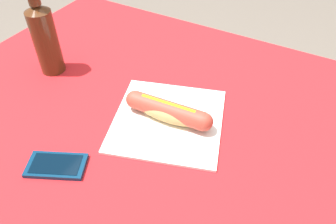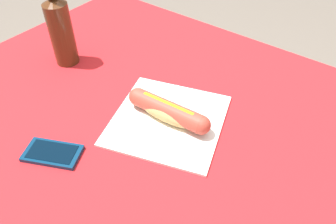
# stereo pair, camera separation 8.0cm
# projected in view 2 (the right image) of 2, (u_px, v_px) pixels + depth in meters

# --- Properties ---
(dining_table) EXTENTS (1.19, 0.93, 0.74)m
(dining_table) POSITION_uv_depth(u_px,v_px,m) (153.00, 136.00, 0.96)
(dining_table) COLOR brown
(dining_table) RESTS_ON ground
(paper_wrapper) EXTENTS (0.34, 0.34, 0.01)m
(paper_wrapper) POSITION_uv_depth(u_px,v_px,m) (168.00, 120.00, 0.82)
(paper_wrapper) COLOR white
(paper_wrapper) RESTS_ON dining_table
(hot_dog) EXTENTS (0.23, 0.07, 0.05)m
(hot_dog) POSITION_uv_depth(u_px,v_px,m) (168.00, 111.00, 0.80)
(hot_dog) COLOR tan
(hot_dog) RESTS_ON paper_wrapper
(cell_phone) EXTENTS (0.14, 0.12, 0.01)m
(cell_phone) POSITION_uv_depth(u_px,v_px,m) (53.00, 153.00, 0.74)
(cell_phone) COLOR #0A2D4C
(cell_phone) RESTS_ON dining_table
(soda_bottle) EXTENTS (0.07, 0.07, 0.24)m
(soda_bottle) POSITION_uv_depth(u_px,v_px,m) (61.00, 30.00, 0.94)
(soda_bottle) COLOR #4C2814
(soda_bottle) RESTS_ON dining_table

